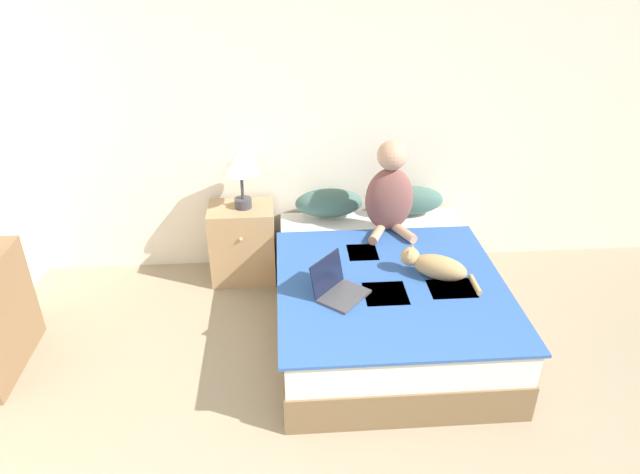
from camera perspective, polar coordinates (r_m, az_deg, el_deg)
name	(u,v)px	position (r m, az deg, el deg)	size (l,w,h in m)	color
wall_back	(345,115)	(4.50, 2.50, 12.12)	(6.06, 0.05, 2.55)	silver
bed	(385,299)	(4.07, 6.48, -6.22)	(1.50, 1.90, 0.50)	brown
pillow_near	(329,203)	(4.54, 0.90, 3.42)	(0.54, 0.21, 0.24)	#42665B
pillow_far	(410,200)	(4.64, 8.98, 3.63)	(0.54, 0.21, 0.24)	#42665B
person_sitting	(390,192)	(4.29, 6.99, 4.48)	(0.37, 0.37, 0.71)	brown
cat_tabby	(434,265)	(3.85, 11.35, -2.80)	(0.47, 0.39, 0.19)	tan
laptop_open	(338,288)	(3.61, 1.80, -5.12)	(0.40, 0.41, 0.24)	#424247
nightstand	(243,243)	(4.63, -7.71, -0.58)	(0.51, 0.39, 0.63)	tan
table_lamp	(240,164)	(4.33, -7.96, 7.25)	(0.30, 0.30, 0.48)	#38383D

